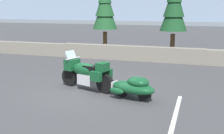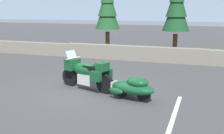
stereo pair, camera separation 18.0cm
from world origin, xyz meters
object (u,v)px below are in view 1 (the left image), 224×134
(touring_motorcycle, at_px, (86,72))
(pine_tree_far_right, at_px, (174,5))
(pine_tree_secondary, at_px, (105,6))
(car_shaped_trailer, at_px, (133,87))

(touring_motorcycle, height_order, pine_tree_far_right, pine_tree_far_right)
(pine_tree_secondary, bearing_deg, pine_tree_far_right, -4.06)
(touring_motorcycle, distance_m, car_shaped_trailer, 1.95)
(touring_motorcycle, height_order, car_shaped_trailer, touring_motorcycle)
(touring_motorcycle, bearing_deg, pine_tree_secondary, 104.59)
(car_shaped_trailer, height_order, pine_tree_far_right, pine_tree_far_right)
(touring_motorcycle, bearing_deg, car_shaped_trailer, -17.35)
(touring_motorcycle, relative_size, pine_tree_far_right, 0.46)
(pine_tree_secondary, height_order, pine_tree_far_right, pine_tree_far_right)
(pine_tree_secondary, relative_size, pine_tree_far_right, 1.00)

